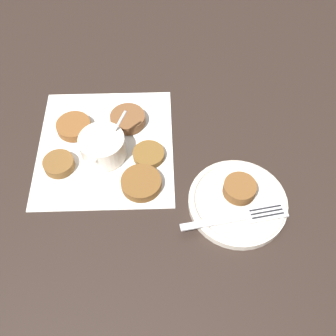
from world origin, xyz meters
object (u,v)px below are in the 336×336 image
sauce_bowl (103,148)px  fritter_on_plate (240,188)px  serving_plate (238,202)px  fork (246,216)px

sauce_bowl → fritter_on_plate: size_ratio=1.67×
sauce_bowl → fritter_on_plate: 0.26m
sauce_bowl → serving_plate: size_ratio=0.55×
sauce_bowl → fork: sauce_bowl is taller
fork → sauce_bowl: bearing=-110.2°
fritter_on_plate → fork: size_ratio=0.32×
sauce_bowl → fork: bearing=69.8°
fritter_on_plate → serving_plate: bearing=2.6°
sauce_bowl → fork: (0.10, 0.27, -0.00)m
sauce_bowl → fritter_on_plate: sauce_bowl is taller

